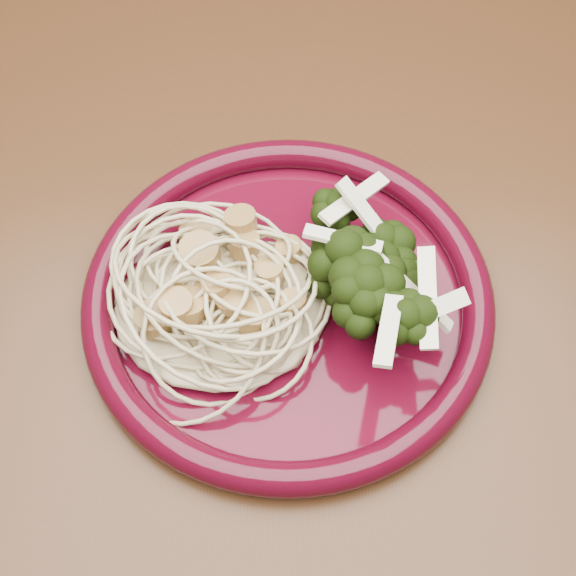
# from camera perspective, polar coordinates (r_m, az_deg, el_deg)

# --- Properties ---
(dining_table) EXTENTS (1.20, 0.80, 0.75)m
(dining_table) POSITION_cam_1_polar(r_m,az_deg,el_deg) (0.59, -10.48, -6.13)
(dining_table) COLOR #472814
(dining_table) RESTS_ON ground
(dinner_plate) EXTENTS (0.30, 0.30, 0.02)m
(dinner_plate) POSITION_cam_1_polar(r_m,az_deg,el_deg) (0.49, 0.00, -0.69)
(dinner_plate) COLOR #430615
(dinner_plate) RESTS_ON dining_table
(spaghetti_pile) EXTENTS (0.15, 0.14, 0.03)m
(spaghetti_pile) POSITION_cam_1_polar(r_m,az_deg,el_deg) (0.47, -4.93, -0.95)
(spaghetti_pile) COLOR beige
(spaghetti_pile) RESTS_ON dinner_plate
(scallop_cluster) EXTENTS (0.14, 0.14, 0.04)m
(scallop_cluster) POSITION_cam_1_polar(r_m,az_deg,el_deg) (0.45, -5.24, 1.31)
(scallop_cluster) COLOR tan
(scallop_cluster) RESTS_ON spaghetti_pile
(broccoli_pile) EXTENTS (0.11, 0.15, 0.05)m
(broccoli_pile) POSITION_cam_1_polar(r_m,az_deg,el_deg) (0.48, 5.97, 1.67)
(broccoli_pile) COLOR black
(broccoli_pile) RESTS_ON dinner_plate
(onion_garnish) EXTENTS (0.07, 0.10, 0.05)m
(onion_garnish) POSITION_cam_1_polar(r_m,az_deg,el_deg) (0.46, 6.29, 3.73)
(onion_garnish) COLOR white
(onion_garnish) RESTS_ON broccoli_pile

